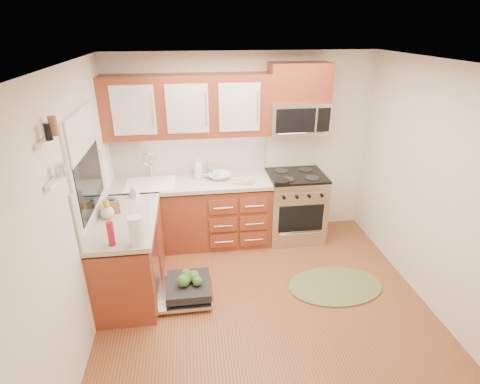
{
  "coord_description": "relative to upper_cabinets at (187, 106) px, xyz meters",
  "views": [
    {
      "loc": [
        -0.71,
        -3.1,
        2.81
      ],
      "look_at": [
        -0.17,
        0.85,
        1.0
      ],
      "focal_mm": 28.0,
      "sensor_mm": 36.0,
      "label": 1
    }
  ],
  "objects": [
    {
      "name": "paper_towel_roll",
      "position": [
        -0.52,
        -1.59,
        -0.81
      ],
      "size": [
        0.15,
        0.15,
        0.29
      ],
      "primitive_type": "cylinder",
      "rotation": [
        0.0,
        0.0,
        -0.17
      ],
      "color": "white",
      "rests_on": "countertop_left"
    },
    {
      "name": "dishwasher",
      "position": [
        -0.13,
        -1.27,
        -1.77
      ],
      "size": [
        0.7,
        0.6,
        0.2
      ],
      "primitive_type": null,
      "color": "silver",
      "rests_on": "ground"
    },
    {
      "name": "backsplash_left",
      "position": [
        -1.01,
        -1.05,
        -0.67
      ],
      "size": [
        0.02,
        1.25,
        0.57
      ],
      "primitive_type": "cube",
      "color": "beige",
      "rests_on": "ground"
    },
    {
      "name": "soap_bottle_b",
      "position": [
        -0.67,
        -0.52,
        -0.87
      ],
      "size": [
        0.1,
        0.1,
        0.17
      ],
      "primitive_type": "imported",
      "rotation": [
        0.0,
        0.0,
        -0.38
      ],
      "color": "#999999",
      "rests_on": "countertop_left"
    },
    {
      "name": "window",
      "position": [
        -1.01,
        -1.07,
        -0.32
      ],
      "size": [
        0.03,
        1.05,
        1.05
      ],
      "primitive_type": null,
      "color": "white",
      "rests_on": "ground"
    },
    {
      "name": "red_bottle",
      "position": [
        -0.76,
        -1.57,
        -0.83
      ],
      "size": [
        0.08,
        0.08,
        0.24
      ],
      "primitive_type": "cylinder",
      "rotation": [
        0.0,
        0.0,
        0.38
      ],
      "color": "#B40F24",
      "rests_on": "countertop_left"
    },
    {
      "name": "backsplash_back",
      "position": [
        0.0,
        0.16,
        -0.67
      ],
      "size": [
        2.05,
        0.02,
        0.57
      ],
      "primitive_type": "cube",
      "color": "beige",
      "rests_on": "ground"
    },
    {
      "name": "stock_pot",
      "position": [
        0.14,
        0.03,
        -0.9
      ],
      "size": [
        0.2,
        0.2,
        0.11
      ],
      "primitive_type": "cylinder",
      "rotation": [
        0.0,
        0.0,
        -0.11
      ],
      "color": "silver",
      "rests_on": "countertop_back"
    },
    {
      "name": "base_cabinet_back",
      "position": [
        0.0,
        -0.12,
        -1.45
      ],
      "size": [
        2.05,
        0.6,
        0.85
      ],
      "primitive_type": "cube",
      "color": "maroon",
      "rests_on": "ground"
    },
    {
      "name": "canister",
      "position": [
        0.25,
        0.03,
        -0.87
      ],
      "size": [
        0.13,
        0.13,
        0.16
      ],
      "primitive_type": "cylinder",
      "rotation": [
        0.0,
        0.0,
        0.37
      ],
      "color": "silver",
      "rests_on": "countertop_back"
    },
    {
      "name": "shelf_lower",
      "position": [
        -0.99,
        -1.92,
        -0.12
      ],
      "size": [
        0.04,
        0.4,
        0.03
      ],
      "primitive_type": "cube",
      "color": "white",
      "rests_on": "ground"
    },
    {
      "name": "soap_bottle_c",
      "position": [
        -0.9,
        -1.02,
        -0.86
      ],
      "size": [
        0.16,
        0.16,
        0.18
      ],
      "primitive_type": "imported",
      "rotation": [
        0.0,
        0.0,
        0.16
      ],
      "color": "#999999",
      "rests_on": "countertop_left"
    },
    {
      "name": "bowl_b",
      "position": [
        0.24,
        0.03,
        -0.91
      ],
      "size": [
        0.29,
        0.29,
        0.08
      ],
      "primitive_type": "imported",
      "rotation": [
        0.0,
        0.0,
        0.11
      ],
      "color": "#999999",
      "rests_on": "countertop_back"
    },
    {
      "name": "rug",
      "position": [
        1.6,
        -1.33,
        -1.86
      ],
      "size": [
        1.14,
        0.78,
        0.02
      ],
      "primitive_type": null,
      "rotation": [
        0.0,
        0.0,
        0.05
      ],
      "color": "olive",
      "rests_on": "ground"
    },
    {
      "name": "countertop_back",
      "position": [
        0.0,
        -0.14,
        -0.97
      ],
      "size": [
        2.07,
        0.64,
        0.05
      ],
      "primitive_type": "cube",
      "color": "beige",
      "rests_on": "base_cabinet_back"
    },
    {
      "name": "wall_front",
      "position": [
        0.73,
        -3.33,
        -0.62
      ],
      "size": [
        3.5,
        0.04,
        2.5
      ],
      "primitive_type": "cube",
      "color": "silver",
      "rests_on": "ground"
    },
    {
      "name": "wall_right",
      "position": [
        2.48,
        -1.57,
        -0.62
      ],
      "size": [
        0.04,
        3.5,
        2.5
      ],
      "primitive_type": "cube",
      "color": "silver",
      "rests_on": "ground"
    },
    {
      "name": "wooden_box",
      "position": [
        -0.85,
        -0.91,
        -0.88
      ],
      "size": [
        0.15,
        0.13,
        0.13
      ],
      "primitive_type": "cube",
      "rotation": [
        0.0,
        0.0,
        0.28
      ],
      "color": "brown",
      "rests_on": "countertop_left"
    },
    {
      "name": "ceiling",
      "position": [
        0.73,
        -1.57,
        0.62
      ],
      "size": [
        3.5,
        3.5,
        0.0
      ],
      "primitive_type": "plane",
      "rotation": [
        3.14,
        0.0,
        0.0
      ],
      "color": "white",
      "rests_on": "ground"
    },
    {
      "name": "cabinet_over_mw",
      "position": [
        1.41,
        0.0,
        0.26
      ],
      "size": [
        0.76,
        0.35,
        0.47
      ],
      "primitive_type": "cube",
      "color": "maroon",
      "rests_on": "ground"
    },
    {
      "name": "blue_carton",
      "position": [
        -0.88,
        -0.86,
        -0.87
      ],
      "size": [
        0.11,
        0.08,
        0.15
      ],
      "primitive_type": "cube",
      "rotation": [
        0.0,
        0.0,
        -0.28
      ],
      "color": "#2255A1",
      "rests_on": "countertop_left"
    },
    {
      "name": "soap_bottle_a",
      "position": [
        0.09,
        -0.04,
        -0.81
      ],
      "size": [
        0.14,
        0.15,
        0.29
      ],
      "primitive_type": "imported",
      "rotation": [
        0.0,
        0.0,
        0.38
      ],
      "color": "#999999",
      "rests_on": "countertop_back"
    },
    {
      "name": "countertop_left",
      "position": [
        -0.71,
        -1.05,
        -0.97
      ],
      "size": [
        0.64,
        1.27,
        0.05
      ],
      "primitive_type": "cube",
      "color": "beige",
      "rests_on": "base_cabinet_left"
    },
    {
      "name": "upper_cabinets",
      "position": [
        0.0,
        0.0,
        0.0
      ],
      "size": [
        2.05,
        0.35,
        0.75
      ],
      "primitive_type": null,
      "color": "maroon",
      "rests_on": "ground"
    },
    {
      "name": "skillet",
      "position": [
        1.13,
        -0.4,
        -0.9
      ],
      "size": [
        0.23,
        0.23,
        0.04
      ],
      "primitive_type": "cylinder",
      "rotation": [
        0.0,
        0.0,
        -0.06
      ],
      "color": "black",
      "rests_on": "range"
    },
    {
      "name": "wall_back",
      "position": [
        0.73,
        0.18,
        -0.62
      ],
      "size": [
        3.5,
        0.04,
        2.5
      ],
      "primitive_type": "cube",
      "color": "silver",
      "rests_on": "ground"
    },
    {
      "name": "base_cabinet_left",
      "position": [
        -0.72,
        -1.05,
        -1.45
      ],
      "size": [
        0.6,
        1.25,
        0.85
      ],
      "primitive_type": "cube",
      "color": "maroon",
      "rests_on": "ground"
    },
    {
      "name": "range",
      "position": [
        1.41,
        -0.15,
        -1.4
      ],
      "size": [
        0.76,
        0.64,
        0.95
      ],
      "primitive_type": null,
      "color": "silver",
      "rests_on": "ground"
    },
    {
      "name": "wall_left",
      "position": [
        -1.02,
        -1.57,
        -0.62
      ],
      "size": [
        0.04,
        3.5,
        2.5
      ],
      "primitive_type": "cube",
      "color": "silver",
      "rests_on": "ground"
    },
    {
      "name": "floor",
      "position": [
        0.73,
        -1.57,
        -1.88
      ],
      "size": [
        3.5,
        3.5,
        0.0
      ],
      "primitive_type": "plane",
      "color": "brown",
      "rests_on": "ground"
    },
    {
      "name": "window_blind",
      "position": [
        -0.98,
        -1.07,
        0.0
      ],
      "size": [
        0.02,
        0.96,
        0.4
      ],
      "primitive_type": "cube",
      "color": "white",
      "rests_on": "ground"
    },
    {
      "name": "sink",
      "position": [
        -0.52,
        -0.16,
        -1.07
      ],
      "size": [
        0.62,
        0.5,
        0.26
      ],
      "primitive_type": null,
      "color": "white",
      "rests_on": "ground"
    },
    {
      "name": "shelf_upper",
      "position": [
        -0.99,
        -1.92,
        0.17
      ],
      "size": [
        0.04,
        0.4,
        0.03
      ],
      "primitive_type": "cube",
      "color": "white",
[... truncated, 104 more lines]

